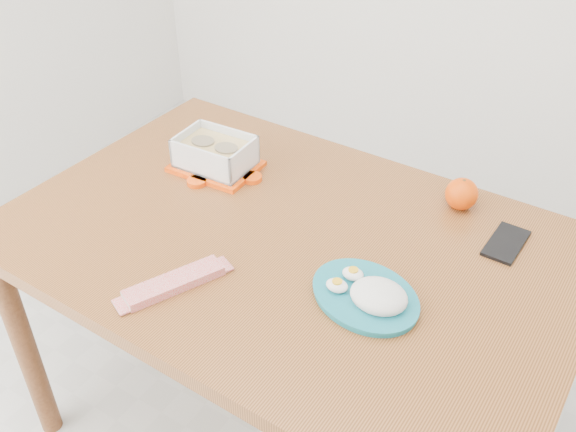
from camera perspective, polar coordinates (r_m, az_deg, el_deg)
The scene contains 6 objects.
dining_table at distance 1.57m, azimuth -0.00°, elevation -4.29°, with size 1.37×0.93×0.75m.
food_container at distance 1.75m, azimuth -6.50°, elevation 5.52°, with size 0.23×0.18×0.09m.
orange_fruit at distance 1.65m, azimuth 15.18°, elevation 1.91°, with size 0.08×0.08×0.08m, color #FE3C05.
rice_plate at distance 1.35m, azimuth 7.26°, elevation -6.87°, with size 0.31×0.31×0.07m.
candy_bar at distance 1.40m, azimuth -10.08°, elevation -5.85°, with size 0.22×0.05×0.02m, color red.
smartphone at distance 1.57m, azimuth 18.81°, elevation -2.29°, with size 0.07×0.14×0.01m, color black.
Camera 1 is at (0.62, -0.85, 1.69)m, focal length 40.00 mm.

